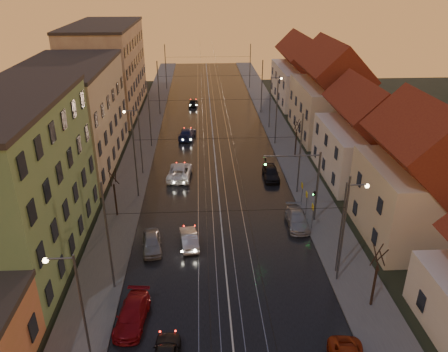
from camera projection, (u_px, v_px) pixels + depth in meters
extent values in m
cube|color=black|center=(214.00, 143.00, 61.78)|extent=(16.00, 120.00, 0.04)
cube|color=#4C4C4C|center=(142.00, 144.00, 61.25)|extent=(4.00, 120.00, 0.15)
cube|color=#4C4C4C|center=(284.00, 141.00, 62.25)|extent=(4.00, 120.00, 0.15)
cube|color=gray|center=(198.00, 143.00, 61.65)|extent=(0.06, 120.00, 0.03)
cube|color=gray|center=(208.00, 143.00, 61.72)|extent=(0.06, 120.00, 0.03)
cube|color=gray|center=(219.00, 142.00, 61.80)|extent=(0.06, 120.00, 0.03)
cube|color=gray|center=(229.00, 142.00, 61.87)|extent=(0.06, 120.00, 0.03)
cube|color=#5C8856|center=(4.00, 186.00, 34.63)|extent=(10.00, 18.00, 13.00)
cube|color=tan|center=(71.00, 117.00, 52.94)|extent=(10.00, 20.00, 12.00)
cube|color=#8F715C|center=(107.00, 69.00, 74.24)|extent=(10.00, 24.00, 14.00)
cube|color=beige|center=(415.00, 202.00, 38.53)|extent=(8.50, 10.00, 7.00)
pyramid|color=maroon|center=(427.00, 144.00, 36.25)|extent=(8.67, 10.20, 3.80)
cube|color=silver|center=(363.00, 152.00, 50.51)|extent=(9.00, 12.00, 6.00)
pyramid|color=maroon|center=(369.00, 114.00, 48.57)|extent=(9.18, 12.24, 3.20)
cube|color=beige|center=(329.00, 109.00, 63.77)|extent=(9.00, 14.00, 7.50)
pyramid|color=maroon|center=(333.00, 70.00, 61.34)|extent=(9.18, 14.28, 4.00)
cube|color=silver|center=(302.00, 84.00, 80.27)|extent=(9.00, 16.00, 6.50)
pyramid|color=maroon|center=(304.00, 57.00, 78.16)|extent=(9.18, 16.32, 3.50)
cylinder|color=#595B60|center=(108.00, 238.00, 31.39)|extent=(0.16, 0.16, 9.00)
cylinder|color=#595B60|center=(343.00, 231.00, 32.26)|extent=(0.16, 0.16, 9.00)
cylinder|color=#595B60|center=(135.00, 158.00, 44.97)|extent=(0.16, 0.16, 9.00)
cylinder|color=#595B60|center=(300.00, 155.00, 45.83)|extent=(0.16, 0.16, 9.00)
cylinder|color=#595B60|center=(150.00, 115.00, 58.55)|extent=(0.16, 0.16, 9.00)
cylinder|color=#595B60|center=(277.00, 113.00, 59.41)|extent=(0.16, 0.16, 9.00)
cylinder|color=#595B60|center=(159.00, 89.00, 72.13)|extent=(0.16, 0.16, 9.00)
cylinder|color=#595B60|center=(262.00, 87.00, 72.99)|extent=(0.16, 0.16, 9.00)
cylinder|color=#595B60|center=(166.00, 67.00, 88.42)|extent=(0.16, 0.16, 9.00)
cylinder|color=#595B60|center=(250.00, 66.00, 89.28)|extent=(0.16, 0.16, 9.00)
cylinder|color=#595B60|center=(83.00, 312.00, 25.26)|extent=(0.14, 0.14, 8.00)
cylinder|color=#595B60|center=(59.00, 259.00, 23.61)|extent=(1.60, 0.10, 0.10)
sphere|color=#FFD88C|center=(45.00, 260.00, 23.62)|extent=(0.32, 0.32, 0.32)
cylinder|color=#595B60|center=(341.00, 230.00, 33.38)|extent=(0.14, 0.14, 8.00)
cylinder|color=#595B60|center=(358.00, 185.00, 31.82)|extent=(1.60, 0.10, 0.10)
sphere|color=#FFD88C|center=(367.00, 186.00, 31.90)|extent=(0.32, 0.32, 0.32)
cylinder|color=#595B60|center=(140.00, 142.00, 50.60)|extent=(0.14, 0.14, 8.00)
cylinder|color=#595B60|center=(130.00, 111.00, 48.96)|extent=(1.60, 0.10, 0.10)
sphere|color=#FFD88C|center=(124.00, 112.00, 48.96)|extent=(0.32, 0.32, 0.32)
cylinder|color=#595B60|center=(270.00, 103.00, 65.97)|extent=(0.14, 0.14, 8.00)
cylinder|color=#595B60|center=(277.00, 78.00, 64.40)|extent=(1.60, 0.10, 0.10)
sphere|color=#FFD88C|center=(281.00, 78.00, 64.48)|extent=(0.32, 0.32, 0.32)
cylinder|color=#595B60|center=(317.00, 188.00, 40.80)|extent=(0.20, 0.20, 7.20)
cylinder|color=#595B60|center=(292.00, 156.00, 39.28)|extent=(5.20, 0.14, 0.14)
imported|color=black|center=(265.00, 162.00, 39.41)|extent=(0.15, 0.18, 0.90)
sphere|color=#19FF3F|center=(265.00, 164.00, 39.37)|extent=(0.20, 0.20, 0.20)
cylinder|color=black|center=(116.00, 200.00, 42.43)|extent=(0.18, 0.18, 3.50)
cylinder|color=black|center=(115.00, 176.00, 41.44)|extent=(0.37, 0.92, 1.61)
cylinder|color=black|center=(112.00, 176.00, 41.56)|extent=(0.91, 0.40, 1.61)
cylinder|color=black|center=(110.00, 177.00, 41.26)|extent=(0.37, 0.92, 1.61)
cylinder|color=black|center=(114.00, 178.00, 41.16)|extent=(0.84, 0.54, 1.62)
cylinder|color=black|center=(374.00, 287.00, 30.78)|extent=(0.18, 0.18, 3.50)
cylinder|color=black|center=(382.00, 256.00, 29.79)|extent=(0.37, 0.92, 1.61)
cylinder|color=black|center=(377.00, 255.00, 29.91)|extent=(0.91, 0.40, 1.61)
cylinder|color=black|center=(376.00, 257.00, 29.62)|extent=(0.37, 0.92, 1.61)
cylinder|color=black|center=(382.00, 258.00, 29.51)|extent=(0.84, 0.54, 1.62)
cylinder|color=black|center=(296.00, 145.00, 56.14)|extent=(0.18, 0.18, 3.50)
cylinder|color=black|center=(299.00, 126.00, 55.15)|extent=(0.37, 0.92, 1.61)
cylinder|color=black|center=(296.00, 126.00, 55.27)|extent=(0.91, 0.40, 1.61)
cylinder|color=black|center=(295.00, 126.00, 54.97)|extent=(0.37, 0.92, 1.61)
cylinder|color=black|center=(298.00, 127.00, 54.87)|extent=(0.84, 0.54, 1.62)
imported|color=#AAAAB0|center=(189.00, 238.00, 38.32)|extent=(1.90, 4.18, 1.33)
imported|color=white|center=(180.00, 172.00, 50.97)|extent=(3.02, 5.75, 1.54)
imported|color=#19214B|center=(187.00, 133.00, 63.22)|extent=(2.73, 5.28, 1.46)
imported|color=black|center=(193.00, 103.00, 78.69)|extent=(1.90, 3.88, 1.27)
imported|color=maroon|center=(132.00, 315.00, 29.75)|extent=(2.36, 4.80, 1.34)
imported|color=gray|center=(152.00, 243.00, 37.71)|extent=(2.10, 4.15, 1.36)
imported|color=#A0A0A5|center=(297.00, 219.00, 41.32)|extent=(2.02, 4.67, 1.34)
imported|color=black|center=(271.00, 173.00, 50.77)|extent=(1.88, 4.43, 1.49)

